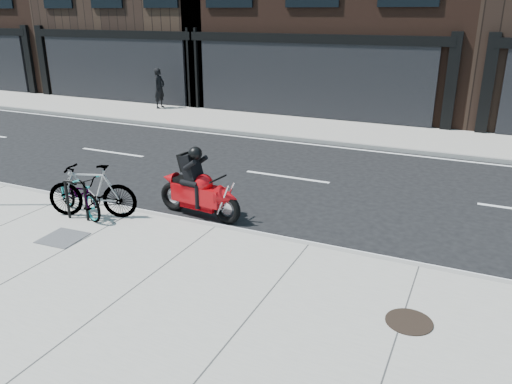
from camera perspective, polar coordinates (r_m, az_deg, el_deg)
The scene contains 10 objects.
ground at distance 11.88m, azimuth 0.02°, elevation -1.01°, with size 120.00×120.00×0.00m, color black.
sidewalk_near at distance 8.05m, azimuth -15.41°, elevation -12.15°, with size 60.00×6.00×0.13m, color gray.
sidewalk_far at distance 18.89m, azimuth 9.99°, elevation 6.83°, with size 60.00×3.50×0.13m, color gray.
bike_rack at distance 10.98m, azimuth -19.86°, elevation -0.52°, with size 0.51×0.11×0.85m.
bicycle_front at distance 11.27m, azimuth -19.53°, elevation -0.15°, with size 0.62×1.78×0.94m, color gray.
bicycle_rear at distance 11.00m, azimuth -18.26°, elevation 0.12°, with size 0.54×1.92×1.15m, color gray.
motorcycle at distance 10.78m, azimuth -6.19°, elevation 0.28°, with size 2.12×0.64×1.58m.
pedestrian at distance 23.23m, azimuth -10.98°, elevation 11.57°, with size 0.65×0.42×1.77m, color black.
manhole_cover at distance 7.56m, azimuth 17.09°, elevation -13.98°, with size 0.66×0.66×0.01m, color black.
utility_grate at distance 10.34m, azimuth -21.21°, elevation -4.91°, with size 0.75×0.75×0.01m, color #434345.
Camera 1 is at (4.65, -10.08, 4.24)m, focal length 35.00 mm.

